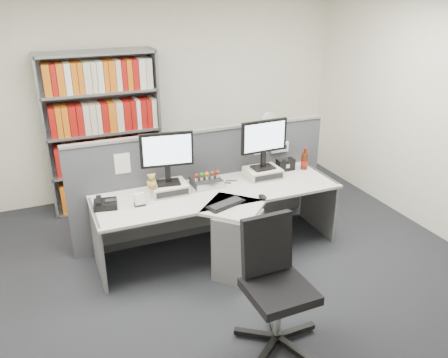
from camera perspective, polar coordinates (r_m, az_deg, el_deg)
name	(u,v)px	position (r m, az deg, el deg)	size (l,w,h in m)	color
ground	(250,291)	(4.58, 3.23, -13.67)	(5.50, 5.50, 0.00)	#292B31
room_shell	(255,109)	(3.79, 3.83, 8.58)	(5.04, 5.54, 2.72)	white
partition	(204,182)	(5.25, -2.47, -0.35)	(3.00, 0.08, 1.27)	#474851
desk	(226,222)	(4.79, 0.25, -5.35)	(2.60, 1.20, 0.72)	beige
monitor_riser_left	(169,188)	(4.83, -6.86, -1.11)	(0.38, 0.31, 0.10)	beige
monitor_riser_right	(263,173)	(5.20, 4.83, 0.81)	(0.38, 0.31, 0.10)	beige
monitor_left	(167,154)	(4.69, -7.08, 3.11)	(0.54, 0.20, 0.55)	black
monitor_right	(264,140)	(5.07, 4.97, 4.81)	(0.55, 0.19, 0.56)	black
desktop_pc	(206,182)	(4.96, -2.19, -0.38)	(0.30, 0.27, 0.08)	black
figurines	(207,175)	(4.91, -2.14, 0.53)	(0.29, 0.05, 0.09)	beige
keyboard	(226,204)	(4.53, 0.24, -3.13)	(0.43, 0.27, 0.03)	black
mouse	(263,197)	(4.68, 4.79, -2.23)	(0.07, 0.12, 0.04)	black
desk_phone	(105,204)	(4.64, -14.52, -2.99)	(0.25, 0.23, 0.10)	black
desk_calendar	(139,200)	(4.59, -10.43, -2.62)	(0.11, 0.08, 0.13)	black
plush_toy	(152,183)	(4.67, -8.92, -0.45)	(0.10, 0.10, 0.17)	#A48236
speaker	(285,165)	(5.42, 7.61, 1.79)	(0.20, 0.11, 0.13)	black
cola_bottle	(304,161)	(5.46, 9.91, 2.20)	(0.08, 0.08, 0.27)	#3F190A
shelving_unit	(104,134)	(6.04, -14.67, 5.38)	(1.41, 0.40, 2.00)	gray
filing_cabinet	(266,169)	(6.45, 5.24, 1.29)	(0.45, 0.61, 0.70)	gray
desk_fan	(268,124)	(6.24, 5.46, 6.75)	(0.27, 0.17, 0.46)	white
office_chair	(274,280)	(3.78, 6.25, -12.30)	(0.67, 0.70, 1.05)	silver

